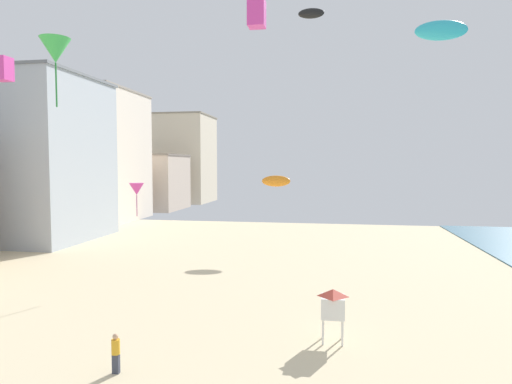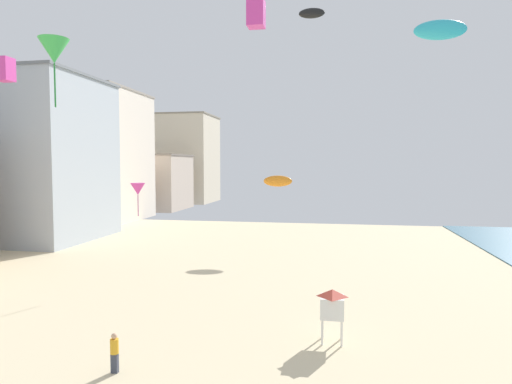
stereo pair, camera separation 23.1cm
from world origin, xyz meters
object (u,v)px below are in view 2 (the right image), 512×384
at_px(kite_magenta_box_2, 4,69).
at_px(kite_orange_parafoil, 278,181).
at_px(kite_magenta_delta, 138,189).
at_px(kite_cyan_parafoil, 440,30).
at_px(kite_green_delta, 54,51).
at_px(kite_flyer, 114,351).
at_px(kite_black_parafoil, 312,13).
at_px(kite_magenta_box, 256,14).
at_px(lifeguard_stand, 332,304).

bearing_deg(kite_magenta_box_2, kite_orange_parafoil, 50.26).
bearing_deg(kite_magenta_delta, kite_cyan_parafoil, -32.25).
height_order(kite_orange_parafoil, kite_cyan_parafoil, kite_cyan_parafoil).
bearing_deg(kite_green_delta, kite_flyer, 41.88).
height_order(kite_flyer, kite_black_parafoil, kite_black_parafoil).
height_order(kite_cyan_parafoil, kite_magenta_delta, kite_cyan_parafoil).
relative_size(kite_flyer, kite_green_delta, 0.66).
distance_m(kite_magenta_delta, kite_magenta_box, 16.24).
bearing_deg(lifeguard_stand, kite_green_delta, -150.50).
distance_m(kite_orange_parafoil, kite_magenta_box_2, 24.71).
height_order(kite_orange_parafoil, kite_magenta_delta, kite_orange_parafoil).
xyz_separation_m(kite_cyan_parafoil, kite_magenta_box, (-7.85, 2.81, 2.01)).
relative_size(kite_orange_parafoil, kite_cyan_parafoil, 1.41).
bearing_deg(kite_orange_parafoil, kite_black_parafoil, -74.52).
height_order(kite_magenta_delta, kite_green_delta, kite_green_delta).
height_order(kite_magenta_box, kite_magenta_box_2, kite_magenta_box).
bearing_deg(lifeguard_stand, kite_black_parafoil, 99.58).
xyz_separation_m(kite_cyan_parafoil, kite_magenta_delta, (-18.17, 11.47, -7.06)).
height_order(kite_flyer, kite_magenta_delta, kite_magenta_delta).
distance_m(lifeguard_stand, kite_magenta_box, 14.42).
relative_size(kite_flyer, kite_cyan_parafoil, 0.82).
xyz_separation_m(kite_magenta_delta, kite_green_delta, (4.00, -15.29, 5.93)).
xyz_separation_m(kite_black_parafoil, kite_magenta_delta, (-12.60, 1.48, -11.31)).
bearing_deg(kite_cyan_parafoil, lifeguard_stand, 151.54).
bearing_deg(kite_magenta_box, kite_black_parafoil, 72.37).
bearing_deg(kite_magenta_box, kite_cyan_parafoil, -19.71).
relative_size(lifeguard_stand, kite_green_delta, 1.02).
height_order(kite_orange_parafoil, kite_magenta_box_2, kite_magenta_box_2).
relative_size(kite_flyer, kite_magenta_box, 1.27).
height_order(kite_black_parafoil, kite_magenta_box_2, kite_black_parafoil).
xyz_separation_m(lifeguard_stand, kite_magenta_box_2, (-20.52, 4.11, 12.60)).
bearing_deg(lifeguard_stand, kite_magenta_box_2, 167.36).
bearing_deg(kite_flyer, kite_magenta_box_2, 15.34).
xyz_separation_m(kite_orange_parafoil, kite_magenta_box_2, (-15.03, -18.08, 7.60)).
distance_m(kite_black_parafoil, kite_green_delta, 17.14).
bearing_deg(kite_green_delta, kite_magenta_box, 46.36).
relative_size(kite_orange_parafoil, kite_magenta_box_2, 1.92).
bearing_deg(kite_magenta_box, kite_magenta_delta, 140.02).
bearing_deg(kite_magenta_box, kite_magenta_box_2, 168.18).
xyz_separation_m(kite_black_parafoil, kite_orange_parafoil, (-3.99, 14.40, -11.15)).
height_order(kite_cyan_parafoil, kite_magenta_box_2, kite_magenta_box_2).
distance_m(kite_flyer, kite_magenta_box_2, 20.04).
xyz_separation_m(kite_flyer, kite_magenta_delta, (-5.45, 13.99, 5.75)).
bearing_deg(lifeguard_stand, kite_magenta_delta, 145.39).
xyz_separation_m(kite_flyer, kite_magenta_box, (4.88, 5.33, 14.82)).
bearing_deg(kite_cyan_parafoil, kite_magenta_box, 160.29).
relative_size(kite_magenta_box_2, kite_green_delta, 0.59).
bearing_deg(kite_black_parafoil, kite_magenta_box, -107.63).
bearing_deg(kite_magenta_delta, kite_orange_parafoil, 56.32).
relative_size(kite_magenta_box, kite_green_delta, 0.52).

